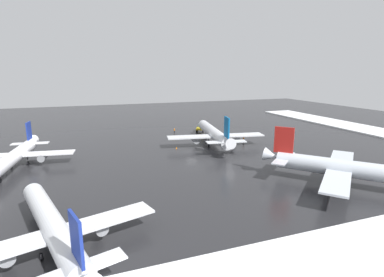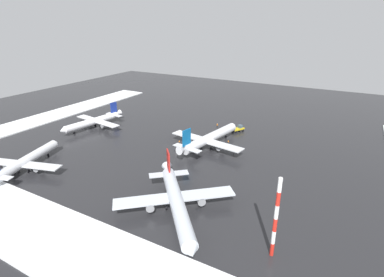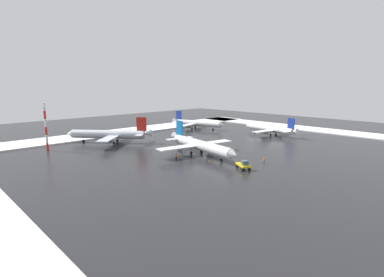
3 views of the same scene
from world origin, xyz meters
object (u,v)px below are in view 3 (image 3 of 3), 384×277
Objects in this scene: airplane_far_rear at (197,123)px; airplane_parked_starboard at (110,134)px; ground_crew_by_nose_gear at (176,156)px; traffic_cone_near_nose at (209,161)px; traffic_cone_mid_line at (222,148)px; airplane_parked_portside at (270,129)px; pushback_tug at (243,165)px; airplane_distant_tail at (200,145)px; antenna_mast at (46,127)px; ground_crew_near_tug at (264,160)px.

airplane_parked_starboard is at bearing -103.29° from airplane_far_rear.
ground_crew_by_nose_gear is 3.11× the size of traffic_cone_near_nose.
airplane_far_rear is 47.01m from traffic_cone_mid_line.
airplane_parked_portside is 5.41× the size of pushback_tug.
airplane_parked_starboard is 41.84m from traffic_cone_mid_line.
ground_crew_by_nose_gear is at bearing 0.13° from traffic_cone_mid_line.
airplane_distant_tail is 1.16× the size of airplane_parked_portside.
antenna_mast is 57.72m from traffic_cone_mid_line.
airplane_far_rear reaches higher than airplane_parked_portside.
airplane_parked_starboard is at bearing -155.15° from airplane_distant_tail.
pushback_tug is 24.26m from traffic_cone_mid_line.
airplane_distant_tail is 38.10m from airplane_parked_starboard.
ground_crew_by_nose_gear reaches higher than traffic_cone_near_nose.
pushback_tug is 9.01m from ground_crew_near_tug.
airplane_parked_portside is at bearing 156.50° from antenna_mast.
ground_crew_near_tug is (32.11, 58.45, -1.76)m from airplane_far_rear.
traffic_cone_near_nose is at bearing -58.13° from airplane_far_rear.
ground_crew_near_tug is at bearing 26.65° from airplane_distant_tail.
ground_crew_by_nose_gear is (46.86, 38.66, -1.76)m from airplane_far_rear.
antenna_mast is (21.39, -2.29, 4.66)m from airplane_parked_starboard.
ground_crew_near_tug is at bearing 74.70° from traffic_cone_mid_line.
traffic_cone_near_nose is (-6.14, 44.16, -2.91)m from airplane_parked_starboard.
pushback_tug is (3.22, 18.69, -1.85)m from airplane_distant_tail.
airplane_distant_tail is at bearing 128.70° from antenna_mast.
airplane_parked_starboard reaches higher than traffic_cone_mid_line.
ground_crew_near_tug is 3.11× the size of traffic_cone_near_nose.
traffic_cone_near_nose is (3.78, 7.38, -2.86)m from airplane_distant_tail.
airplane_far_rear is 60.78m from ground_crew_by_nose_gear.
antenna_mast is at bearing -106.16° from airplane_far_rear.
airplane_parked_starboard reaches higher than airplane_far_rear.
airplane_far_rear is 69.40m from antenna_mast.
airplane_parked_starboard is 47.89m from airplane_far_rear.
pushback_tug is at bearing 115.94° from antenna_mast.
traffic_cone_mid_line is (-21.12, 36.00, -2.91)m from airplane_parked_starboard.
ground_crew_near_tug is 1.00× the size of ground_crew_by_nose_gear.
traffic_cone_mid_line is at bearing -47.62° from ground_crew_near_tug.
antenna_mast is (78.98, -34.35, 5.14)m from airplane_parked_portside.
traffic_cone_near_nose and traffic_cone_mid_line have the same top height.
airplane_parked_starboard is at bearing 69.06° from airplane_parked_portside.
antenna_mast is 28.53× the size of traffic_cone_mid_line.
traffic_cone_near_nose is at bearing -81.47° from ground_crew_by_nose_gear.
ground_crew_near_tug is at bearing 127.75° from airplane_parked_portside.
traffic_cone_mid_line is at bearing 171.63° from pushback_tug.
ground_crew_by_nose_gear reaches higher than traffic_cone_mid_line.
traffic_cone_near_nose is at bearing 7.01° from ground_crew_near_tug.
traffic_cone_near_nose is at bearing 111.41° from airplane_parked_portside.
airplane_distant_tail is 19.05m from pushback_tug.
traffic_cone_near_nose is at bearing 28.58° from traffic_cone_mid_line.
airplane_far_rear is (-37.90, -39.41, -0.40)m from airplane_distant_tail.
traffic_cone_mid_line is at bearing 104.33° from airplane_parked_portside.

